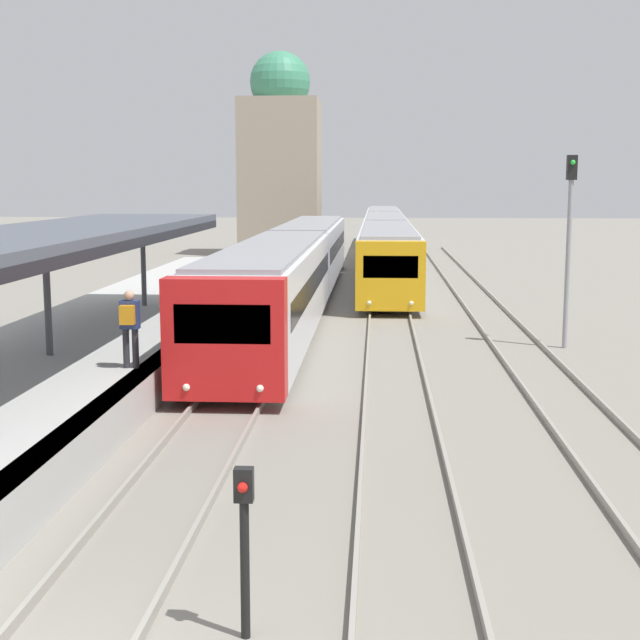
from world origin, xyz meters
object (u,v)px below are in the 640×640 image
object	(u,v)px
train_near	(296,264)
train_far	(385,236)
person_on_platform	(130,322)
signal_post_near	(244,534)
signal_mast_far	(569,229)

from	to	relation	value
train_near	train_far	world-z (taller)	train_near
train_far	person_on_platform	bearing A→B (deg)	-98.89
person_on_platform	signal_post_near	bearing A→B (deg)	-67.98
signal_mast_far	signal_post_near	bearing A→B (deg)	-111.64
person_on_platform	train_near	xyz separation A→B (m)	(2.05, 16.32, -0.22)
train_near	signal_mast_far	size ratio (longest dim) A/B	6.00
signal_post_near	signal_mast_far	xyz separation A→B (m)	(6.87, 17.32, 2.31)
train_near	train_far	bearing A→B (deg)	79.71
train_near	signal_post_near	distance (m)	25.92
signal_post_near	signal_mast_far	world-z (taller)	signal_mast_far
person_on_platform	signal_mast_far	bearing A→B (deg)	35.97
person_on_platform	train_far	bearing A→B (deg)	81.11
signal_post_near	person_on_platform	bearing A→B (deg)	112.02
train_near	signal_post_near	bearing A→B (deg)	-86.00
train_far	signal_mast_far	world-z (taller)	signal_mast_far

